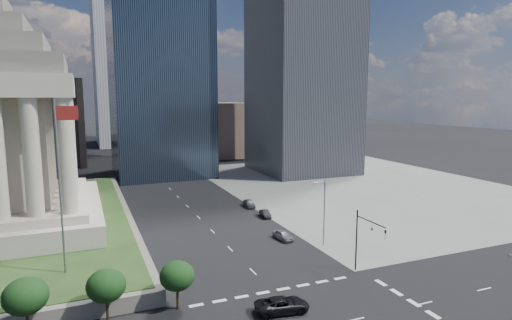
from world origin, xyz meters
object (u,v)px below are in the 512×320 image
pickup_truck (282,305)px  flagpole (61,178)px  street_lamp_north (323,209)px  parked_sedan_far (249,203)px  traffic_signal_ne (365,235)px  parked_sedan_near (283,235)px  parked_sedan_mid (265,214)px

pickup_truck → flagpole: bearing=61.7°
flagpole → street_lamp_north: size_ratio=2.00×
pickup_truck → parked_sedan_far: (12.60, 41.34, -0.03)m
traffic_signal_ne → pickup_truck: 15.00m
traffic_signal_ne → parked_sedan_near: (-3.50, 16.05, -4.53)m
traffic_signal_ne → street_lamp_north: size_ratio=0.80×
pickup_truck → traffic_signal_ne: bearing=-64.5°
street_lamp_north → parked_sedan_far: 26.06m
flagpole → traffic_signal_ne: 36.69m
parked_sedan_far → street_lamp_north: bearing=-79.9°
flagpole → street_lamp_north: (35.16, 1.00, -7.45)m
flagpole → parked_sedan_near: flagpole is taller
street_lamp_north → parked_sedan_far: size_ratio=2.23×
street_lamp_north → pickup_truck: bearing=-132.4°
flagpole → parked_sedan_mid: 40.06m
traffic_signal_ne → parked_sedan_near: 17.04m
parked_sedan_near → parked_sedan_mid: 12.89m
traffic_signal_ne → parked_sedan_far: 37.12m
pickup_truck → parked_sedan_mid: bearing=-13.6°
traffic_signal_ne → pickup_truck: size_ratio=1.40×
flagpole → street_lamp_north: flagpole is taller
flagpole → traffic_signal_ne: bearing=-16.7°
parked_sedan_mid → parked_sedan_near: bearing=-93.4°
pickup_truck → parked_sedan_far: 43.22m
parked_sedan_near → street_lamp_north: bearing=-55.4°
pickup_truck → parked_sedan_far: pickup_truck is taller
street_lamp_north → parked_sedan_near: bearing=132.4°
parked_sedan_far → parked_sedan_mid: bearing=-84.0°
street_lamp_north → parked_sedan_mid: bearing=96.0°
traffic_signal_ne → parked_sedan_near: traffic_signal_ne is taller
parked_sedan_far → pickup_truck: bearing=-100.9°
flagpole → parked_sedan_far: bearing=38.5°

